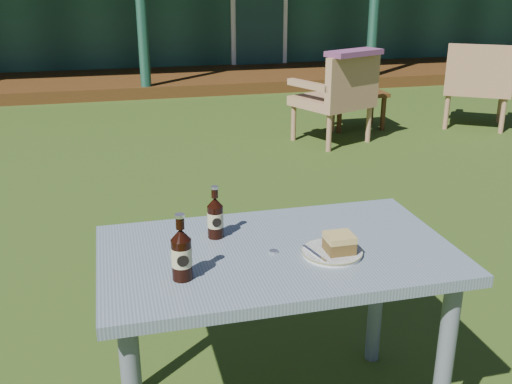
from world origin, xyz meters
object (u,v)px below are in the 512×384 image
object	(u,v)px
armchair_left	(339,94)
cake_slice	(339,243)
cola_bottle_near	(215,217)
armchair_right	(478,81)
cafe_table	(277,275)
plate	(332,252)
side_table	(357,97)
cola_bottle_far	(181,254)

from	to	relation	value
armchair_left	cake_slice	bearing A→B (deg)	-111.58
cake_slice	cola_bottle_near	distance (m)	0.45
armchair_left	armchair_right	size ratio (longest dim) A/B	0.97
cafe_table	plate	xyz separation A→B (m)	(0.17, -0.08, 0.11)
plate	armchair_right	distance (m)	5.10
cafe_table	armchair_left	size ratio (longest dim) A/B	1.37
cake_slice	armchair_left	world-z (taller)	armchair_left
armchair_left	side_table	distance (m)	0.68
cake_slice	armchair_right	distance (m)	5.09
cola_bottle_far	armchair_left	bearing A→B (deg)	62.02
cake_slice	side_table	distance (m)	4.69
cafe_table	cola_bottle_near	size ratio (longest dim) A/B	6.26
plate	armchair_left	size ratio (longest dim) A/B	0.23
cake_slice	armchair_right	xyz separation A→B (m)	(3.17, 3.98, -0.25)
cafe_table	plate	size ratio (longest dim) A/B	5.88
plate	cola_bottle_near	size ratio (longest dim) A/B	1.06
cola_bottle_near	side_table	bearing A→B (deg)	60.52
cake_slice	armchair_left	xyz separation A→B (m)	(1.48, 3.74, -0.27)
armchair_left	armchair_right	xyz separation A→B (m)	(1.69, 0.24, 0.02)
cola_bottle_near	armchair_left	bearing A→B (deg)	62.11
armchair_right	cake_slice	bearing A→B (deg)	-128.49
cola_bottle_near	cola_bottle_far	xyz separation A→B (m)	(-0.15, -0.28, 0.01)
plate	cafe_table	bearing A→B (deg)	152.89
cafe_table	cola_bottle_far	distance (m)	0.41
cola_bottle_near	armchair_left	xyz separation A→B (m)	(1.85, 3.50, -0.30)
cafe_table	cola_bottle_far	world-z (taller)	cola_bottle_far
cola_bottle_far	armchair_right	distance (m)	5.46
cake_slice	side_table	size ratio (longest dim) A/B	0.15
plate	cake_slice	distance (m)	0.04
armchair_left	cafe_table	bearing A→B (deg)	-114.55
cake_slice	cola_bottle_far	bearing A→B (deg)	-176.13
armchair_left	cola_bottle_near	bearing A→B (deg)	-117.89
armchair_left	side_table	world-z (taller)	armchair_left
armchair_left	armchair_right	world-z (taller)	armchair_right
armchair_right	side_table	bearing A→B (deg)	167.49
cola_bottle_near	cola_bottle_far	size ratio (longest dim) A/B	0.90
plate	cake_slice	xyz separation A→B (m)	(0.02, -0.01, 0.04)
cafe_table	armchair_right	bearing A→B (deg)	49.22
cake_slice	side_table	xyz separation A→B (m)	(1.90, 4.26, -0.42)
cola_bottle_far	armchair_left	distance (m)	4.29
side_table	cake_slice	bearing A→B (deg)	-114.03
cola_bottle_far	cake_slice	bearing A→B (deg)	3.87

